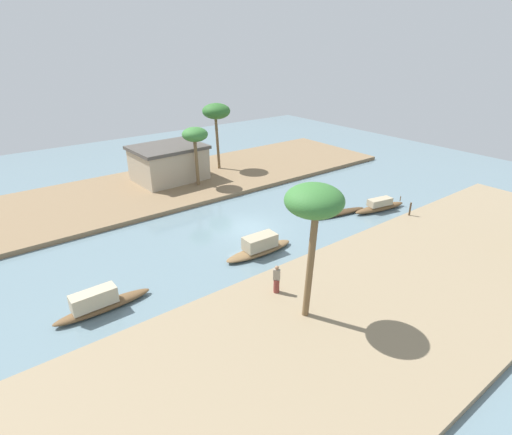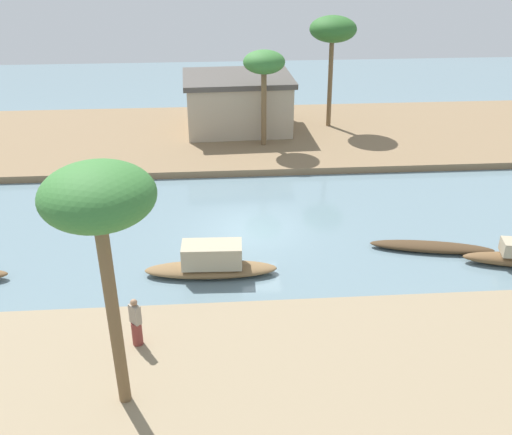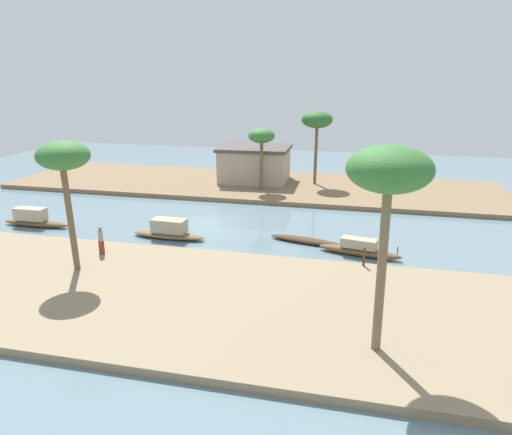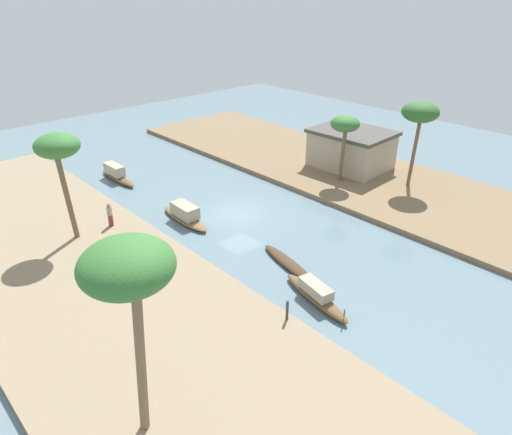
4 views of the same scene
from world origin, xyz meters
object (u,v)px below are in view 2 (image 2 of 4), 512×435
sampan_upstream_small (211,263)px  riverside_building (238,102)px  sampan_with_red_awning (432,247)px  palm_tree_left_near (99,203)px  palm_tree_right_short (264,65)px  person_on_near_bank (136,325)px  palm_tree_right_tall (333,31)px

sampan_upstream_small → riverside_building: size_ratio=0.75×
sampan_with_red_awning → sampan_upstream_small: sampan_upstream_small is taller
riverside_building → sampan_upstream_small: bearing=-98.4°
palm_tree_left_near → palm_tree_right_short: bearing=74.8°
sampan_upstream_small → person_on_near_bank: 5.11m
person_on_near_bank → palm_tree_right_tall: bearing=112.1°
palm_tree_right_short → person_on_near_bank: bearing=-106.9°
sampan_upstream_small → sampan_with_red_awning: bearing=9.3°
person_on_near_bank → palm_tree_right_short: 19.47m
palm_tree_right_short → sampan_with_red_awning: bearing=-64.9°
palm_tree_right_tall → sampan_with_red_awning: bearing=-85.0°
person_on_near_bank → riverside_building: riverside_building is taller
person_on_near_bank → palm_tree_right_tall: palm_tree_right_tall is taller
sampan_upstream_small → person_on_near_bank: bearing=-115.2°
sampan_upstream_small → riverside_building: bearing=85.9°
sampan_with_red_awning → sampan_upstream_small: 9.18m
sampan_with_red_awning → palm_tree_left_near: bearing=-132.9°
sampan_upstream_small → palm_tree_right_tall: size_ratio=0.75×
person_on_near_bank → palm_tree_right_tall: (10.02, 21.64, 5.18)m
sampan_with_red_awning → palm_tree_right_short: bearing=126.9°
person_on_near_bank → palm_tree_right_tall: 24.40m
person_on_near_bank → palm_tree_right_short: palm_tree_right_short is taller
person_on_near_bank → palm_tree_right_short: (5.53, 18.24, 3.95)m
sampan_upstream_small → palm_tree_right_tall: bearing=67.9°
palm_tree_right_short → palm_tree_left_near: bearing=-105.2°
palm_tree_left_near → palm_tree_right_tall: (10.12, 24.18, -0.17)m
palm_tree_left_near → person_on_near_bank: bearing=87.7°
sampan_with_red_awning → palm_tree_right_short: 14.73m
person_on_near_bank → palm_tree_left_near: bearing=-45.3°
palm_tree_left_near → riverside_building: 24.67m
palm_tree_right_tall → riverside_building: palm_tree_right_tall is taller
sampan_with_red_awning → palm_tree_right_tall: bearing=106.8°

